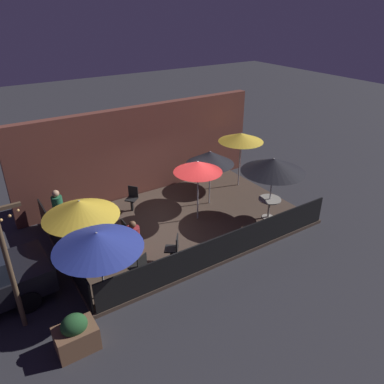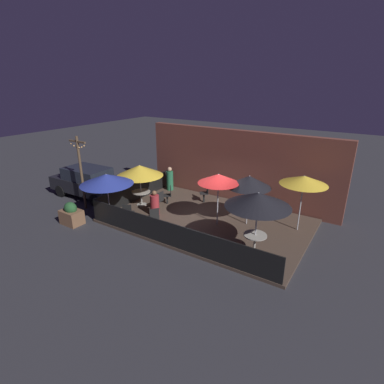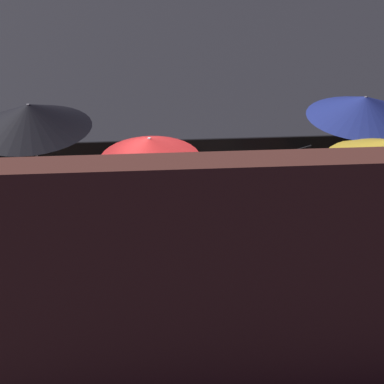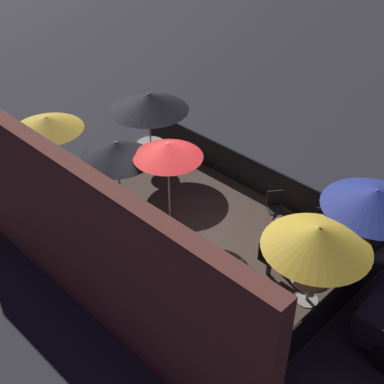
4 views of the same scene
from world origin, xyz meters
name	(u,v)px [view 1 (image 1 of 4)]	position (x,y,z in m)	size (l,w,h in m)	color
ground_plane	(181,223)	(0.00, 0.00, 0.00)	(60.00, 60.00, 0.00)	#2D2D33
patio_deck	(181,222)	(0.00, 0.00, 0.06)	(8.63, 5.53, 0.12)	#47382D
building_wall	(142,151)	(0.00, 2.99, 1.85)	(10.23, 0.36, 3.70)	brown
fence_front	(227,246)	(0.00, -2.72, 0.59)	(8.43, 0.05, 0.95)	black
fence_side_left	(61,247)	(-4.27, 0.00, 0.59)	(0.05, 5.33, 0.95)	black
patio_umbrella_0	(80,209)	(-3.61, -0.32, 1.90)	(2.25, 2.25, 2.04)	#B2B2B7
patio_umbrella_1	(273,165)	(2.82, -1.56, 2.22)	(2.25, 2.25, 2.35)	#B2B2B7
patio_umbrella_2	(97,240)	(-3.78, -2.23, 1.95)	(2.30, 2.30, 2.06)	#B2B2B7
patio_umbrella_3	(210,158)	(1.63, 0.54, 2.05)	(1.83, 1.83, 2.18)	#B2B2B7
patio_umbrella_4	(241,137)	(3.63, 1.18, 2.29)	(1.86, 1.86, 2.35)	#B2B2B7
patio_umbrella_5	(198,167)	(0.59, -0.20, 2.19)	(1.71, 1.71, 2.27)	#B2B2B7
dining_table_0	(86,243)	(-3.61, -0.32, 0.68)	(0.91, 0.91, 0.70)	#9E998E
dining_table_1	(269,203)	(2.82, -1.56, 0.73)	(0.82, 0.82, 0.78)	#9E998E
patio_chair_0	(108,223)	(-2.56, 0.52, 0.61)	(0.56, 0.56, 0.91)	black
patio_chair_1	(173,248)	(-1.45, -1.94, 0.63)	(0.56, 0.56, 0.94)	black
patio_chair_2	(132,198)	(-1.13, 1.69, 0.64)	(0.56, 0.56, 0.95)	black
patio_chair_3	(121,234)	(-2.46, -0.35, 0.63)	(0.41, 0.41, 0.94)	black
patio_chair_4	(139,267)	(-2.70, -2.17, 0.62)	(0.54, 0.54, 0.92)	black
patron_0	(134,240)	(-2.27, -0.90, 0.64)	(0.51, 0.51, 1.19)	maroon
patron_1	(58,209)	(-3.73, 2.21, 0.72)	(0.47, 0.47, 1.33)	#236642
planter_box	(76,335)	(-4.92, -3.40, 0.44)	(0.94, 0.66, 1.02)	brown
light_post	(7,260)	(-5.82, -1.96, 2.01)	(1.10, 0.12, 3.58)	brown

